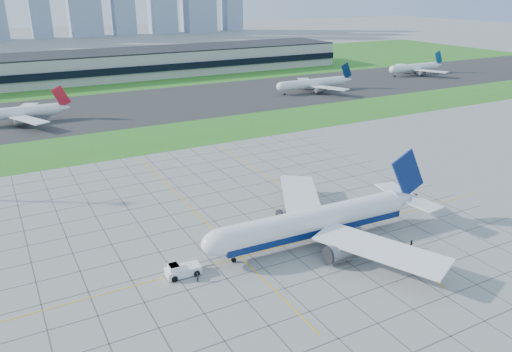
{
  "coord_description": "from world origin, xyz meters",
  "views": [
    {
      "loc": [
        -50.03,
        -82.26,
        51.66
      ],
      "look_at": [
        6.35,
        21.52,
        7.0
      ],
      "focal_mm": 35.0,
      "sensor_mm": 36.0,
      "label": 1
    }
  ],
  "objects_px": {
    "airliner": "(316,222)",
    "pushback_tug": "(181,270)",
    "distant_jet_1": "(21,112)",
    "distant_jet_2": "(314,83)",
    "distant_jet_3": "(415,68)",
    "crew_near": "(198,277)",
    "crew_far": "(412,244)"
  },
  "relations": [
    {
      "from": "airliner",
      "to": "crew_near",
      "type": "bearing_deg",
      "value": -173.09
    },
    {
      "from": "pushback_tug",
      "to": "distant_jet_1",
      "type": "bearing_deg",
      "value": 98.53
    },
    {
      "from": "pushback_tug",
      "to": "distant_jet_2",
      "type": "bearing_deg",
      "value": 49.57
    },
    {
      "from": "airliner",
      "to": "crew_far",
      "type": "bearing_deg",
      "value": -34.89
    },
    {
      "from": "crew_far",
      "to": "distant_jet_2",
      "type": "xyz_separation_m",
      "value": [
        79.01,
        150.48,
        3.53
      ]
    },
    {
      "from": "distant_jet_2",
      "to": "crew_far",
      "type": "bearing_deg",
      "value": -117.7
    },
    {
      "from": "crew_far",
      "to": "airliner",
      "type": "bearing_deg",
      "value": 175.19
    },
    {
      "from": "pushback_tug",
      "to": "distant_jet_1",
      "type": "xyz_separation_m",
      "value": [
        -16.0,
        139.74,
        3.29
      ]
    },
    {
      "from": "pushback_tug",
      "to": "distant_jet_3",
      "type": "xyz_separation_m",
      "value": [
        213.71,
        152.51,
        3.29
      ]
    },
    {
      "from": "pushback_tug",
      "to": "crew_far",
      "type": "relative_size",
      "value": 5.06
    },
    {
      "from": "airliner",
      "to": "pushback_tug",
      "type": "height_order",
      "value": "airliner"
    },
    {
      "from": "distant_jet_1",
      "to": "crew_near",
      "type": "bearing_deg",
      "value": -82.85
    },
    {
      "from": "airliner",
      "to": "distant_jet_2",
      "type": "xyz_separation_m",
      "value": [
        95.21,
        138.33,
        -0.33
      ]
    },
    {
      "from": "pushback_tug",
      "to": "distant_jet_3",
      "type": "bearing_deg",
      "value": 37.51
    },
    {
      "from": "pushback_tug",
      "to": "crew_near",
      "type": "relative_size",
      "value": 5.0
    },
    {
      "from": "crew_far",
      "to": "distant_jet_3",
      "type": "relative_size",
      "value": 0.05
    },
    {
      "from": "airliner",
      "to": "pushback_tug",
      "type": "distance_m",
      "value": 30.58
    },
    {
      "from": "crew_near",
      "to": "crew_far",
      "type": "height_order",
      "value": "crew_near"
    },
    {
      "from": "airliner",
      "to": "crew_far",
      "type": "relative_size",
      "value": 29.51
    },
    {
      "from": "crew_near",
      "to": "distant_jet_2",
      "type": "relative_size",
      "value": 0.04
    },
    {
      "from": "distant_jet_2",
      "to": "distant_jet_3",
      "type": "xyz_separation_m",
      "value": [
        88.16,
        15.13,
        -0.0
      ]
    },
    {
      "from": "crew_near",
      "to": "distant_jet_1",
      "type": "relative_size",
      "value": 0.05
    },
    {
      "from": "airliner",
      "to": "pushback_tug",
      "type": "relative_size",
      "value": 5.83
    },
    {
      "from": "distant_jet_1",
      "to": "pushback_tug",
      "type": "bearing_deg",
      "value": -83.47
    },
    {
      "from": "crew_far",
      "to": "distant_jet_1",
      "type": "distance_m",
      "value": 165.19
    },
    {
      "from": "distant_jet_1",
      "to": "distant_jet_3",
      "type": "bearing_deg",
      "value": 3.18
    },
    {
      "from": "distant_jet_2",
      "to": "pushback_tug",
      "type": "bearing_deg",
      "value": -132.43
    },
    {
      "from": "crew_near",
      "to": "distant_jet_3",
      "type": "distance_m",
      "value": 262.97
    },
    {
      "from": "pushback_tug",
      "to": "crew_near",
      "type": "bearing_deg",
      "value": -57.88
    },
    {
      "from": "distant_jet_1",
      "to": "distant_jet_2",
      "type": "height_order",
      "value": "same"
    },
    {
      "from": "distant_jet_2",
      "to": "distant_jet_3",
      "type": "relative_size",
      "value": 1.06
    },
    {
      "from": "distant_jet_3",
      "to": "distant_jet_2",
      "type": "bearing_deg",
      "value": -170.26
    }
  ]
}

